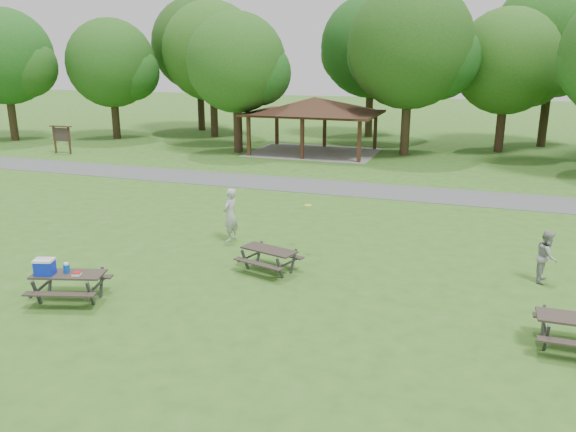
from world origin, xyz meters
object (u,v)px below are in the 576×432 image
Objects in this scene: frisbee_thrower at (230,215)px; picnic_table_middle at (269,254)px; picnic_table_near at (61,275)px; frisbee_catcher at (547,256)px.

picnic_table_middle is at bearing 51.77° from frisbee_thrower.
frisbee_thrower reaches higher than picnic_table_near.
picnic_table_near is at bearing -12.16° from frisbee_thrower.
picnic_table_middle is 8.15m from frisbee_catcher.
frisbee_catcher reaches higher than picnic_table_middle.
frisbee_catcher is at bearing 13.37° from picnic_table_middle.
picnic_table_near is 1.44× the size of frisbee_catcher.
picnic_table_near is 6.56m from frisbee_thrower.
frisbee_thrower is 1.24× the size of frisbee_catcher.
picnic_table_middle is 1.31× the size of frisbee_catcher.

